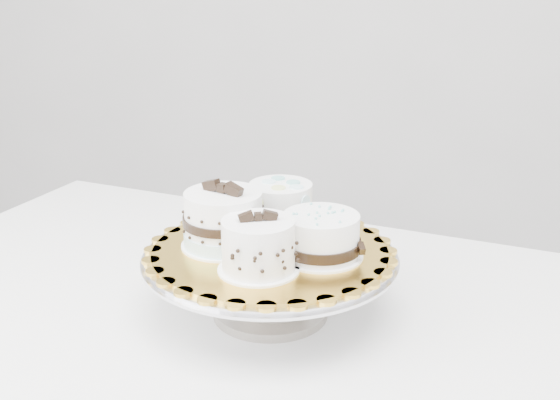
% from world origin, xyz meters
% --- Properties ---
extents(table, '(1.39, 1.05, 0.75)m').
position_xyz_m(table, '(-0.05, 0.18, 0.68)').
color(table, white).
rests_on(table, floor).
extents(cake_stand, '(0.35, 0.35, 0.09)m').
position_xyz_m(cake_stand, '(-0.03, 0.22, 0.81)').
color(cake_stand, gray).
rests_on(cake_stand, table).
extents(cake_board, '(0.41, 0.41, 0.00)m').
position_xyz_m(cake_board, '(-0.03, 0.22, 0.85)').
color(cake_board, gold).
rests_on(cake_board, cake_stand).
extents(cake_swirl, '(0.12, 0.12, 0.08)m').
position_xyz_m(cake_swirl, '(-0.03, 0.15, 0.88)').
color(cake_swirl, white).
rests_on(cake_swirl, cake_board).
extents(cake_banded, '(0.13, 0.13, 0.09)m').
position_xyz_m(cake_banded, '(-0.09, 0.21, 0.88)').
color(cake_banded, white).
rests_on(cake_banded, cake_board).
extents(cake_dots, '(0.12, 0.12, 0.07)m').
position_xyz_m(cake_dots, '(-0.04, 0.30, 0.88)').
color(cake_dots, white).
rests_on(cake_dots, cake_board).
extents(cake_ribbon, '(0.13, 0.13, 0.06)m').
position_xyz_m(cake_ribbon, '(0.04, 0.21, 0.88)').
color(cake_ribbon, white).
rests_on(cake_ribbon, cake_board).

